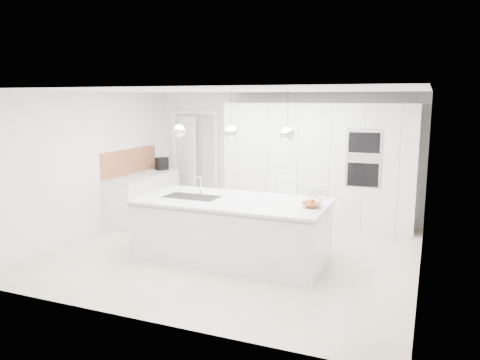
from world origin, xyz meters
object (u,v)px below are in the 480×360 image
at_px(island_base, 231,231).
at_px(bar_stool_right, 314,219).
at_px(bar_stool_left, 284,211).
at_px(espresso_machine, 162,164).
at_px(fruit_bowl, 312,205).

distance_m(island_base, bar_stool_right, 1.35).
relative_size(island_base, bar_stool_left, 2.51).
height_order(bar_stool_left, bar_stool_right, bar_stool_left).
bearing_deg(bar_stool_right, bar_stool_left, 146.28).
distance_m(espresso_machine, bar_stool_left, 3.32).
distance_m(island_base, bar_stool_left, 1.13).
bearing_deg(espresso_machine, bar_stool_right, 0.20).
bearing_deg(bar_stool_left, fruit_bowl, -43.52).
distance_m(island_base, fruit_bowl, 1.31).
bearing_deg(fruit_bowl, bar_stool_left, 125.04).
bearing_deg(island_base, fruit_bowl, 0.62).
relative_size(fruit_bowl, bar_stool_right, 0.27).
bearing_deg(fruit_bowl, island_base, -179.38).
height_order(fruit_bowl, bar_stool_right, bar_stool_right).
height_order(island_base, fruit_bowl, fruit_bowl).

